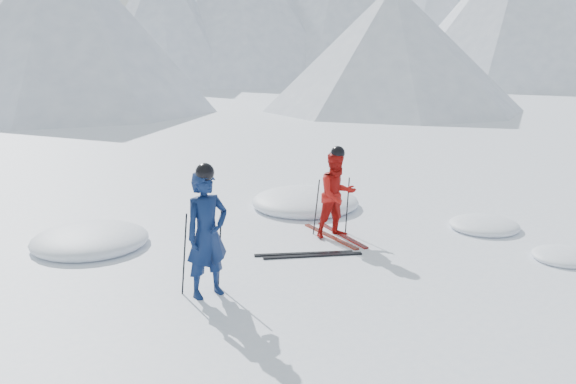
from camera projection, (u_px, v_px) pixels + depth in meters
name	position (u px, v px, depth m)	size (l,w,h in m)	color
ground	(395.00, 250.00, 10.66)	(160.00, 160.00, 0.00)	white
skier_blue	(207.00, 234.00, 8.55)	(0.67, 0.44, 1.83)	#0B1B44
skier_red	(337.00, 195.00, 11.21)	(0.78, 0.61, 1.60)	#AA110D
pole_blue_left	(184.00, 254.00, 8.65)	(0.02, 0.02, 1.22)	black
pole_blue_right	(220.00, 247.00, 8.94)	(0.02, 0.02, 1.22)	black
pole_red_left	(316.00, 207.00, 11.39)	(0.02, 0.02, 1.07)	black
pole_red_right	(347.00, 205.00, 11.52)	(0.02, 0.02, 1.07)	black
ski_worn_left	(330.00, 236.00, 11.35)	(0.09, 1.70, 0.03)	black
ski_worn_right	(342.00, 235.00, 11.44)	(0.09, 1.70, 0.03)	black
ski_loose_a	(304.00, 254.00, 10.43)	(0.09, 1.70, 0.03)	black
ski_loose_b	(313.00, 256.00, 10.33)	(0.09, 1.70, 0.03)	black
snow_lumps	(265.00, 222.00, 12.27)	(8.91, 6.39, 0.52)	white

